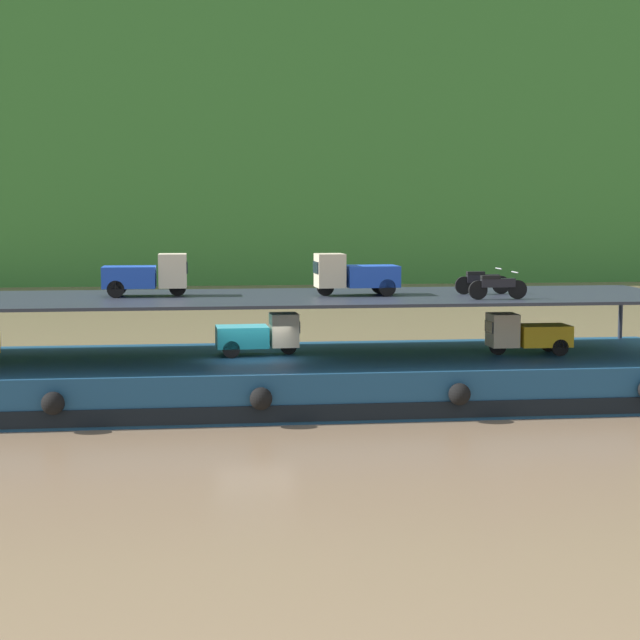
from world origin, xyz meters
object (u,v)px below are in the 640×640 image
motorcycle_upper_centre (482,281)px  mini_truck_lower_aft (259,334)px  mini_truck_upper_fore (355,274)px  cargo_barge (254,380)px  mini_truck_upper_mid (147,275)px  mini_truck_lower_mid (527,334)px  motorcycle_upper_port (497,286)px

motorcycle_upper_centre → mini_truck_lower_aft: bearing=176.2°
mini_truck_lower_aft → motorcycle_upper_centre: motorcycle_upper_centre is taller
motorcycle_upper_centre → mini_truck_upper_fore: bearing=180.0°
cargo_barge → mini_truck_upper_mid: size_ratio=10.77×
mini_truck_lower_mid → mini_truck_upper_mid: size_ratio=1.00×
motorcycle_upper_port → mini_truck_upper_mid: bearing=167.3°
mini_truck_upper_fore → motorcycle_upper_port: mini_truck_upper_fore is taller
mini_truck_upper_fore → motorcycle_upper_centre: bearing=-0.0°
motorcycle_upper_port → cargo_barge: bearing=165.6°
mini_truck_upper_fore → motorcycle_upper_port: 4.68m
mini_truck_upper_fore → motorcycle_upper_centre: 4.31m
mini_truck_upper_mid → motorcycle_upper_centre: 11.09m
mini_truck_upper_mid → motorcycle_upper_centre: (11.07, -0.51, -0.26)m
mini_truck_lower_aft → mini_truck_lower_mid: (8.89, -0.89, 0.00)m
cargo_barge → mini_truck_upper_mid: (-3.42, 0.54, 3.44)m
cargo_barge → mini_truck_lower_mid: (9.10, -0.37, 1.44)m
motorcycle_upper_centre → cargo_barge: bearing=-179.8°
mini_truck_lower_aft → mini_truck_upper_mid: 4.15m
mini_truck_lower_mid → motorcycle_upper_centre: motorcycle_upper_centre is taller
mini_truck_lower_aft → mini_truck_lower_mid: bearing=-5.7°
mini_truck_lower_mid → mini_truck_upper_fore: size_ratio=0.98×
motorcycle_upper_port → mini_truck_lower_aft: bearing=161.5°
cargo_barge → mini_truck_upper_fore: bearing=0.5°
mini_truck_upper_fore → motorcycle_upper_centre: (4.30, -0.00, -0.26)m
mini_truck_lower_mid → motorcycle_upper_centre: bearing=164.8°
mini_truck_upper_mid → mini_truck_upper_fore: bearing=-4.3°
mini_truck_lower_mid → mini_truck_upper_mid: mini_truck_upper_mid is taller
mini_truck_lower_aft → motorcycle_upper_port: size_ratio=1.46×
mini_truck_lower_mid → motorcycle_upper_port: (-1.52, -1.58, 1.74)m
mini_truck_lower_aft → mini_truck_upper_fore: mini_truck_upper_fore is taller
cargo_barge → mini_truck_upper_mid: mini_truck_upper_mid is taller
mini_truck_upper_mid → motorcycle_upper_port: mini_truck_upper_mid is taller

